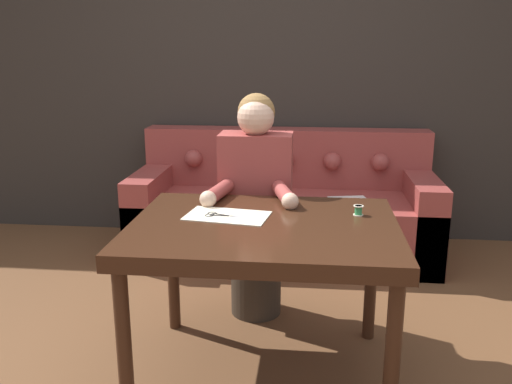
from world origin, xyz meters
TOP-DOWN VIEW (x-y plane):
  - ground_plane at (0.00, 0.00)m, footprint 16.00×16.00m
  - wall_back at (0.00, 1.98)m, footprint 8.00×0.06m
  - dining_table at (0.15, -0.01)m, footprint 1.14×0.88m
  - couch at (0.15, 1.56)m, footprint 2.11×0.85m
  - person at (0.05, 0.59)m, footprint 0.47×0.56m
  - pattern_paper_main at (-0.03, 0.07)m, footprint 0.39×0.27m
  - scissors at (-0.04, 0.07)m, footprint 0.25×0.11m
  - thread_spool at (0.55, 0.15)m, footprint 0.04×0.04m

SIDE VIEW (x-z plane):
  - ground_plane at x=0.00m, z-range 0.00..0.00m
  - couch at x=0.15m, z-range -0.12..0.74m
  - person at x=0.05m, z-range 0.00..1.23m
  - dining_table at x=0.15m, z-range 0.29..1.02m
  - pattern_paper_main at x=-0.03m, z-range 0.73..0.73m
  - scissors at x=-0.04m, z-range 0.73..0.74m
  - thread_spool at x=0.55m, z-range 0.73..0.78m
  - wall_back at x=0.00m, z-range 0.00..2.60m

